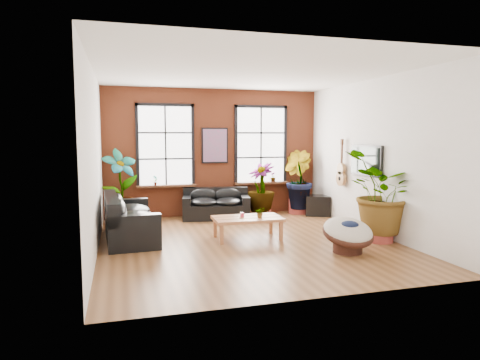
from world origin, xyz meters
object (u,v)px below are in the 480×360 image
(sofa_left, at_px, (127,219))
(papasan_chair, at_px, (348,233))
(coffee_table, at_px, (247,220))
(sofa_back, at_px, (216,205))

(sofa_left, xyz_separation_m, papasan_chair, (4.04, -2.26, -0.06))
(coffee_table, bearing_deg, sofa_back, 94.72)
(sofa_back, bearing_deg, coffee_table, -75.68)
(coffee_table, bearing_deg, sofa_left, 165.67)
(sofa_back, relative_size, papasan_chair, 1.92)
(sofa_back, xyz_separation_m, coffee_table, (0.16, -2.42, 0.05))
(papasan_chair, bearing_deg, coffee_table, 134.38)
(sofa_left, distance_m, coffee_table, 2.60)
(sofa_left, bearing_deg, coffee_table, -108.45)
(sofa_left, relative_size, coffee_table, 1.66)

